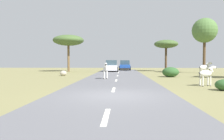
{
  "coord_description": "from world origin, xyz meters",
  "views": [
    {
      "loc": [
        0.29,
        -10.29,
        1.62
      ],
      "look_at": [
        -0.74,
        13.68,
        0.68
      ],
      "focal_mm": 35.99,
      "sensor_mm": 36.0,
      "label": 1
    }
  ],
  "objects_px": {
    "zebra_0": "(106,69)",
    "car_0": "(111,66)",
    "tree_0": "(166,44)",
    "tree_2": "(205,31)",
    "bush_0": "(171,72)",
    "zebra_1": "(205,68)",
    "tree_3": "(68,41)",
    "car_1": "(125,66)",
    "zebra_2": "(206,74)",
    "rock_1": "(63,73)"
  },
  "relations": [
    {
      "from": "tree_0",
      "to": "bush_0",
      "type": "height_order",
      "value": "tree_0"
    },
    {
      "from": "car_0",
      "to": "tree_0",
      "type": "relative_size",
      "value": 0.87
    },
    {
      "from": "car_0",
      "to": "car_1",
      "type": "distance_m",
      "value": 5.89
    },
    {
      "from": "tree_2",
      "to": "bush_0",
      "type": "distance_m",
      "value": 10.81
    },
    {
      "from": "car_1",
      "to": "tree_0",
      "type": "bearing_deg",
      "value": 148.25
    },
    {
      "from": "zebra_1",
      "to": "tree_2",
      "type": "relative_size",
      "value": 0.22
    },
    {
      "from": "car_1",
      "to": "tree_2",
      "type": "height_order",
      "value": "tree_2"
    },
    {
      "from": "bush_0",
      "to": "car_1",
      "type": "bearing_deg",
      "value": 104.89
    },
    {
      "from": "tree_2",
      "to": "tree_0",
      "type": "bearing_deg",
      "value": 125.84
    },
    {
      "from": "zebra_0",
      "to": "tree_0",
      "type": "distance_m",
      "value": 18.71
    },
    {
      "from": "car_0",
      "to": "tree_0",
      "type": "bearing_deg",
      "value": 8.69
    },
    {
      "from": "zebra_0",
      "to": "tree_0",
      "type": "height_order",
      "value": "tree_0"
    },
    {
      "from": "car_0",
      "to": "tree_3",
      "type": "bearing_deg",
      "value": 179.93
    },
    {
      "from": "zebra_1",
      "to": "car_0",
      "type": "bearing_deg",
      "value": -167.71
    },
    {
      "from": "car_0",
      "to": "car_1",
      "type": "relative_size",
      "value": 1.01
    },
    {
      "from": "tree_3",
      "to": "bush_0",
      "type": "xyz_separation_m",
      "value": [
        13.27,
        -11.2,
        -4.31
      ]
    },
    {
      "from": "zebra_1",
      "to": "rock_1",
      "type": "xyz_separation_m",
      "value": [
        -14.75,
        1.83,
        -0.67
      ]
    },
    {
      "from": "bush_0",
      "to": "rock_1",
      "type": "distance_m",
      "value": 11.57
    },
    {
      "from": "zebra_0",
      "to": "tree_3",
      "type": "relative_size",
      "value": 0.27
    },
    {
      "from": "zebra_2",
      "to": "tree_3",
      "type": "xyz_separation_m",
      "value": [
        -13.75,
        19.66,
        4.01
      ]
    },
    {
      "from": "zebra_2",
      "to": "rock_1",
      "type": "bearing_deg",
      "value": -151.18
    },
    {
      "from": "zebra_0",
      "to": "zebra_2",
      "type": "xyz_separation_m",
      "value": [
        6.95,
        -5.0,
        -0.12
      ]
    },
    {
      "from": "car_1",
      "to": "bush_0",
      "type": "xyz_separation_m",
      "value": [
        4.48,
        -16.84,
        -0.34
      ]
    },
    {
      "from": "zebra_1",
      "to": "tree_2",
      "type": "distance_m",
      "value": 9.58
    },
    {
      "from": "zebra_2",
      "to": "tree_0",
      "type": "relative_size",
      "value": 0.27
    },
    {
      "from": "zebra_0",
      "to": "car_0",
      "type": "height_order",
      "value": "car_0"
    },
    {
      "from": "zebra_2",
      "to": "tree_2",
      "type": "xyz_separation_m",
      "value": [
        5.55,
        15.78,
        4.87
      ]
    },
    {
      "from": "zebra_0",
      "to": "tree_3",
      "type": "xyz_separation_m",
      "value": [
        -6.81,
        14.65,
        3.89
      ]
    },
    {
      "from": "zebra_0",
      "to": "tree_2",
      "type": "xyz_separation_m",
      "value": [
        12.5,
        10.78,
        4.75
      ]
    },
    {
      "from": "bush_0",
      "to": "car_0",
      "type": "bearing_deg",
      "value": 120.21
    },
    {
      "from": "rock_1",
      "to": "car_1",
      "type": "bearing_deg",
      "value": 65.69
    },
    {
      "from": "car_1",
      "to": "rock_1",
      "type": "height_order",
      "value": "car_1"
    },
    {
      "from": "zebra_0",
      "to": "bush_0",
      "type": "distance_m",
      "value": 7.34
    },
    {
      "from": "zebra_0",
      "to": "tree_0",
      "type": "relative_size",
      "value": 0.31
    },
    {
      "from": "zebra_0",
      "to": "car_1",
      "type": "distance_m",
      "value": 20.39
    },
    {
      "from": "car_0",
      "to": "car_1",
      "type": "xyz_separation_m",
      "value": [
        2.13,
        5.5,
        0.0
      ]
    },
    {
      "from": "car_0",
      "to": "rock_1",
      "type": "bearing_deg",
      "value": -117.29
    },
    {
      "from": "zebra_1",
      "to": "zebra_0",
      "type": "bearing_deg",
      "value": -100.68
    },
    {
      "from": "zebra_2",
      "to": "rock_1",
      "type": "distance_m",
      "value": 15.46
    },
    {
      "from": "zebra_0",
      "to": "tree_2",
      "type": "distance_m",
      "value": 17.17
    },
    {
      "from": "rock_1",
      "to": "car_0",
      "type": "bearing_deg",
      "value": 64.03
    },
    {
      "from": "car_0",
      "to": "tree_2",
      "type": "distance_m",
      "value": 14.12
    },
    {
      "from": "car_1",
      "to": "bush_0",
      "type": "bearing_deg",
      "value": 104.54
    },
    {
      "from": "zebra_0",
      "to": "bush_0",
      "type": "bearing_deg",
      "value": -159.19
    },
    {
      "from": "zebra_2",
      "to": "bush_0",
      "type": "distance_m",
      "value": 8.48
    },
    {
      "from": "tree_2",
      "to": "tree_3",
      "type": "bearing_deg",
      "value": 168.65
    },
    {
      "from": "zebra_0",
      "to": "rock_1",
      "type": "relative_size",
      "value": 2.13
    },
    {
      "from": "bush_0",
      "to": "rock_1",
      "type": "height_order",
      "value": "bush_0"
    },
    {
      "from": "car_0",
      "to": "bush_0",
      "type": "bearing_deg",
      "value": -61.11
    },
    {
      "from": "car_0",
      "to": "tree_0",
      "type": "xyz_separation_m",
      "value": [
        8.63,
        1.52,
        3.46
      ]
    }
  ]
}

